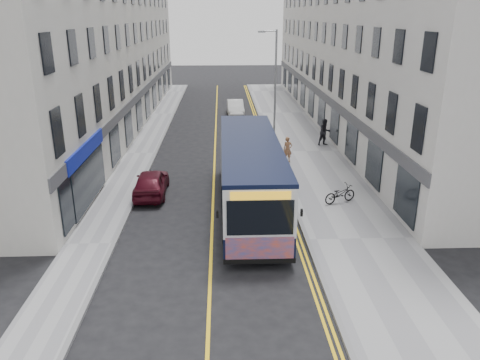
{
  "coord_description": "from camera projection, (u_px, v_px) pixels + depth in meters",
  "views": [
    {
      "loc": [
        0.48,
        -18.6,
        8.98
      ],
      "look_at": [
        1.32,
        2.11,
        1.6
      ],
      "focal_mm": 35.0,
      "sensor_mm": 36.0,
      "label": 1
    }
  ],
  "objects": [
    {
      "name": "pedestrian_far",
      "position": [
        325.0,
        132.0,
        33.1
      ],
      "size": [
        1.09,
        0.96,
        1.89
      ],
      "primitive_type": "imported",
      "rotation": [
        0.0,
        0.0,
        0.31
      ],
      "color": "black",
      "rests_on": "pavement_east"
    },
    {
      "name": "terrace_west",
      "position": [
        103.0,
        46.0,
        37.75
      ],
      "size": [
        6.0,
        46.0,
        13.0
      ],
      "primitive_type": "cube",
      "color": "beige",
      "rests_on": "ground"
    },
    {
      "name": "car_white",
      "position": [
        235.0,
        108.0,
        43.73
      ],
      "size": [
        1.58,
        4.21,
        1.38
      ],
      "primitive_type": "imported",
      "rotation": [
        0.0,
        0.0,
        0.03
      ],
      "color": "white",
      "rests_on": "ground"
    },
    {
      "name": "pavement_west",
      "position": [
        141.0,
        154.0,
        31.59
      ],
      "size": [
        2.0,
        64.0,
        0.12
      ],
      "primitive_type": "cube",
      "color": "gray",
      "rests_on": "ground"
    },
    {
      "name": "pavement_east",
      "position": [
        306.0,
        152.0,
        32.02
      ],
      "size": [
        4.5,
        64.0,
        0.12
      ],
      "primitive_type": "cube",
      "color": "gray",
      "rests_on": "ground"
    },
    {
      "name": "pedestrian_near",
      "position": [
        288.0,
        150.0,
        29.41
      ],
      "size": [
        0.63,
        0.46,
        1.61
      ],
      "primitive_type": "imported",
      "rotation": [
        0.0,
        0.0,
        0.14
      ],
      "color": "#8C5E40",
      "rests_on": "pavement_east"
    },
    {
      "name": "city_bus",
      "position": [
        250.0,
        173.0,
        22.15
      ],
      "size": [
        2.73,
        11.72,
        3.41
      ],
      "color": "black",
      "rests_on": "ground"
    },
    {
      "name": "ground",
      "position": [
        212.0,
        231.0,
        20.5
      ],
      "size": [
        140.0,
        140.0,
        0.0
      ],
      "primitive_type": "plane",
      "color": "black",
      "rests_on": "ground"
    },
    {
      "name": "road_dbl_yellow_outer",
      "position": [
        270.0,
        153.0,
        31.94
      ],
      "size": [
        0.1,
        64.0,
        0.01
      ],
      "primitive_type": "cube",
      "color": "yellow",
      "rests_on": "ground"
    },
    {
      "name": "car_maroon",
      "position": [
        151.0,
        182.0,
        24.37
      ],
      "size": [
        1.67,
        4.05,
        1.37
      ],
      "primitive_type": "imported",
      "rotation": [
        0.0,
        0.0,
        3.16
      ],
      "color": "#490C19",
      "rests_on": "ground"
    },
    {
      "name": "bicycle",
      "position": [
        340.0,
        194.0,
        23.11
      ],
      "size": [
        1.85,
        1.24,
        0.92
      ],
      "primitive_type": "imported",
      "rotation": [
        0.0,
        0.0,
        1.97
      ],
      "color": "black",
      "rests_on": "pavement_east"
    },
    {
      "name": "kerb_west",
      "position": [
        156.0,
        153.0,
        31.63
      ],
      "size": [
        0.18,
        64.0,
        0.13
      ],
      "primitive_type": "cube",
      "color": "slate",
      "rests_on": "ground"
    },
    {
      "name": "kerb_east",
      "position": [
        273.0,
        152.0,
        31.93
      ],
      "size": [
        0.18,
        64.0,
        0.13
      ],
      "primitive_type": "cube",
      "color": "slate",
      "rests_on": "ground"
    },
    {
      "name": "terrace_east",
      "position": [
        354.0,
        46.0,
        38.53
      ],
      "size": [
        6.0,
        46.0,
        13.0
      ],
      "primitive_type": "cube",
      "color": "silver",
      "rests_on": "ground"
    },
    {
      "name": "road_centre_line",
      "position": [
        215.0,
        154.0,
        31.8
      ],
      "size": [
        0.12,
        64.0,
        0.01
      ],
      "primitive_type": "cube",
      "color": "yellow",
      "rests_on": "ground"
    },
    {
      "name": "road_dbl_yellow_inner",
      "position": [
        267.0,
        153.0,
        31.93
      ],
      "size": [
        0.1,
        64.0,
        0.01
      ],
      "primitive_type": "cube",
      "color": "yellow",
      "rests_on": "ground"
    },
    {
      "name": "streetlamp",
      "position": [
        274.0,
        84.0,
        32.37
      ],
      "size": [
        1.32,
        0.18,
        8.0
      ],
      "color": "gray",
      "rests_on": "ground"
    }
  ]
}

